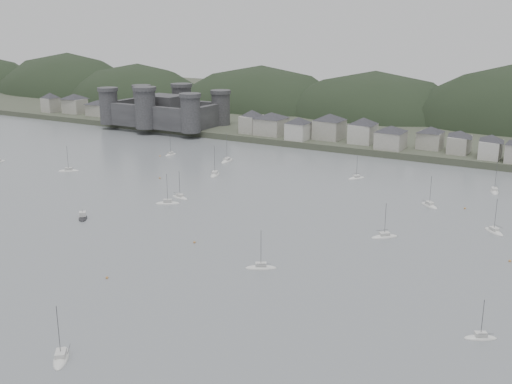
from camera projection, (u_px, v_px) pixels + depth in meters
The scene contains 8 objects.
ground at pixel (83, 298), 133.75m from camera, with size 900.00×900.00×0.00m, color slate.
far_shore_land at pixel (436, 116), 378.62m from camera, with size 900.00×250.00×3.00m, color #383D2D.
forested_ridge at pixel (431, 144), 358.43m from camera, with size 851.55×103.94×102.57m.
castle at pixel (164, 110), 338.65m from camera, with size 66.00×43.00×20.00m.
waterfront_town at pixel (488, 143), 259.26m from camera, with size 451.48×28.46×12.92m.
moored_fleet at pixel (223, 214), 191.29m from camera, with size 264.13×164.65×13.14m.
motor_launch_far at pixel (83, 218), 187.58m from camera, with size 6.60×6.94×3.70m.
mooring_buoys at pixel (214, 223), 183.07m from camera, with size 155.54×139.72×0.70m.
Camera 1 is at (94.57, -86.71, 58.28)m, focal length 43.09 mm.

